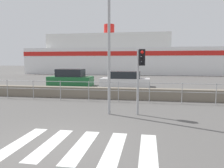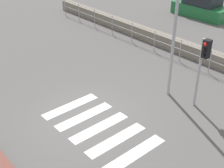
% 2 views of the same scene
% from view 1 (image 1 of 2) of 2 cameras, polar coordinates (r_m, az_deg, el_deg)
% --- Properties ---
extents(ground_plane, '(160.00, 160.00, 0.00)m').
position_cam_1_polar(ground_plane, '(6.51, -14.56, -14.99)').
color(ground_plane, '#565451').
extents(crosswalk, '(4.05, 2.40, 0.01)m').
position_cam_1_polar(crosswalk, '(6.25, -7.89, -15.72)').
color(crosswalk, silver).
rests_on(crosswalk, ground_plane).
extents(seawall, '(24.94, 0.55, 0.67)m').
position_cam_1_polar(seawall, '(13.33, -1.49, -2.38)').
color(seawall, slate).
rests_on(seawall, ground_plane).
extents(harbor_fence, '(22.49, 0.04, 1.14)m').
position_cam_1_polar(harbor_fence, '(12.42, -2.27, -1.09)').
color(harbor_fence, '#9EA0A3').
rests_on(harbor_fence, ground_plane).
extents(traffic_light_far, '(0.34, 0.32, 2.79)m').
position_cam_1_polar(traffic_light_far, '(9.26, 7.47, 4.43)').
color(traffic_light_far, '#9EA0A3').
rests_on(traffic_light_far, ground_plane).
extents(streetlamp, '(0.32, 1.28, 6.69)m').
position_cam_1_polar(streetlamp, '(9.25, -1.06, 17.31)').
color(streetlamp, '#9EA0A3').
rests_on(streetlamp, ground_plane).
extents(ferry_boat, '(36.84, 7.98, 8.52)m').
position_cam_1_polar(ferry_boat, '(38.36, 4.50, 7.00)').
color(ferry_boat, white).
rests_on(ferry_boat, ground_plane).
extents(parked_car_green, '(4.00, 1.77, 1.52)m').
position_cam_1_polar(parked_car_green, '(20.50, -10.77, 1.42)').
color(parked_car_green, '#1E6633').
rests_on(parked_car_green, ground_plane).
extents(parked_car_white, '(4.30, 1.75, 1.35)m').
position_cam_1_polar(parked_car_white, '(19.34, 3.46, 1.02)').
color(parked_car_white, silver).
rests_on(parked_car_white, ground_plane).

